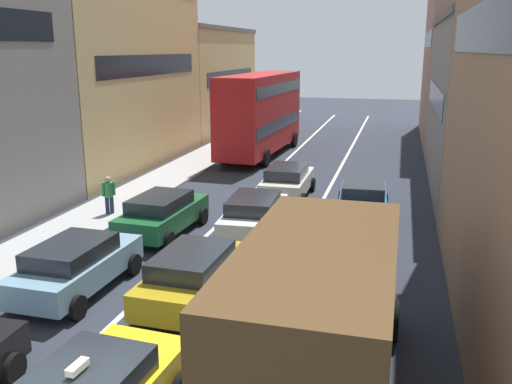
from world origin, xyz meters
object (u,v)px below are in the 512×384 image
at_px(wagon_left_lane_second, 76,265).
at_px(hatchback_centre_lane_third, 254,214).
at_px(sedan_centre_lane_second, 194,274).
at_px(bus_mid_queue_primary, 261,111).
at_px(coupe_centre_lane_fourth, 287,181).
at_px(sedan_right_lane_behind_truck, 351,242).
at_px(sedan_left_lane_third, 162,213).
at_px(pedestrian_near_kerb, 109,194).
at_px(removalist_box_truck, 323,313).
at_px(wagon_right_lane_far, 363,198).

xyz_separation_m(wagon_left_lane_second, hatchback_centre_lane_third, (3.51, 5.88, 0.00)).
bearing_deg(wagon_left_lane_second, sedan_centre_lane_second, -85.30).
bearing_deg(bus_mid_queue_primary, coupe_centre_lane_fourth, -156.39).
bearing_deg(wagon_left_lane_second, sedan_right_lane_behind_truck, -60.66).
bearing_deg(sedan_left_lane_third, pedestrian_near_kerb, 66.83).
bearing_deg(removalist_box_truck, wagon_right_lane_far, 0.91).
xyz_separation_m(sedan_right_lane_behind_truck, pedestrian_near_kerb, (-9.81, 2.76, 0.15)).
distance_m(wagon_right_lane_far, bus_mid_queue_primary, 13.89).
bearing_deg(sedan_right_lane_behind_truck, sedan_left_lane_third, 75.34).
relative_size(wagon_left_lane_second, wagon_right_lane_far, 0.99).
distance_m(wagon_left_lane_second, sedan_left_lane_third, 5.16).
bearing_deg(removalist_box_truck, wagon_left_lane_second, 65.36).
height_order(removalist_box_truck, hatchback_centre_lane_third, removalist_box_truck).
xyz_separation_m(sedan_left_lane_third, pedestrian_near_kerb, (-2.95, 1.44, 0.15)).
xyz_separation_m(removalist_box_truck, sedan_right_lane_behind_truck, (-0.12, 7.21, -1.18)).
relative_size(wagon_left_lane_second, coupe_centre_lane_fourth, 1.00).
distance_m(hatchback_centre_lane_third, coupe_centre_lane_fourth, 5.35).
distance_m(hatchback_centre_lane_third, sedan_right_lane_behind_truck, 4.16).
bearing_deg(wagon_left_lane_second, sedan_left_lane_third, -1.86).
xyz_separation_m(removalist_box_truck, sedan_centre_lane_second, (-3.86, 3.59, -1.18)).
height_order(sedan_centre_lane_second, hatchback_centre_lane_third, same).
bearing_deg(sedan_right_lane_behind_truck, pedestrian_near_kerb, 70.51).
distance_m(removalist_box_truck, sedan_left_lane_third, 11.09).
relative_size(sedan_left_lane_third, wagon_right_lane_far, 1.00).
xyz_separation_m(removalist_box_truck, sedan_left_lane_third, (-6.99, 8.53, -1.18)).
bearing_deg(removalist_box_truck, sedan_left_lane_third, 39.67).
bearing_deg(sedan_left_lane_third, bus_mid_queue_primary, 3.99).
bearing_deg(coupe_centre_lane_fourth, pedestrian_near_kerb, 125.66).
xyz_separation_m(sedan_centre_lane_second, hatchback_centre_lane_third, (0.12, 5.66, 0.00)).
distance_m(wagon_left_lane_second, coupe_centre_lane_fourth, 11.80).
distance_m(removalist_box_truck, hatchback_centre_lane_third, 10.06).
distance_m(coupe_centre_lane_fourth, bus_mid_queue_primary, 10.44).
distance_m(removalist_box_truck, sedan_right_lane_behind_truck, 7.31).
height_order(wagon_left_lane_second, sedan_right_lane_behind_truck, same).
xyz_separation_m(wagon_right_lane_far, pedestrian_near_kerb, (-9.81, -2.48, 0.15)).
bearing_deg(sedan_right_lane_behind_truck, wagon_right_lane_far, -3.78).
bearing_deg(bus_mid_queue_primary, pedestrian_near_kerb, 172.09).
bearing_deg(wagon_left_lane_second, coupe_centre_lane_fourth, -16.80).
height_order(removalist_box_truck, sedan_right_lane_behind_truck, removalist_box_truck).
bearing_deg(sedan_right_lane_behind_truck, wagon_left_lane_second, 114.46).
xyz_separation_m(sedan_left_lane_third, bus_mid_queue_primary, (-0.30, 15.64, 2.03)).
xyz_separation_m(sedan_centre_lane_second, sedan_right_lane_behind_truck, (3.75, 3.62, 0.00)).
bearing_deg(coupe_centre_lane_fourth, bus_mid_queue_primary, 20.30).
bearing_deg(sedan_left_lane_third, wagon_left_lane_second, 179.93).
bearing_deg(wagon_right_lane_far, removalist_box_truck, 177.38).
relative_size(sedan_centre_lane_second, sedan_right_lane_behind_truck, 0.99).
relative_size(sedan_centre_lane_second, pedestrian_near_kerb, 2.62).
distance_m(sedan_left_lane_third, wagon_right_lane_far, 7.90).
bearing_deg(removalist_box_truck, sedan_centre_lane_second, 47.42).
xyz_separation_m(removalist_box_truck, pedestrian_near_kerb, (-9.93, 9.97, -1.03)).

